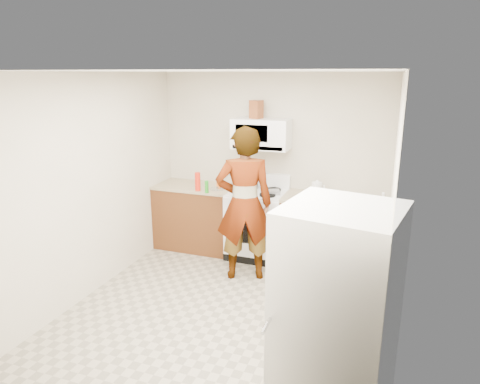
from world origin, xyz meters
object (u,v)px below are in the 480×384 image
at_px(gas_range, 257,223).
at_px(kettle, 317,189).
at_px(person, 244,204).
at_px(saucepan, 251,183).
at_px(fridge, 335,329).
at_px(microwave, 261,134).

distance_m(gas_range, kettle, 0.95).
xyz_separation_m(person, saucepan, (-0.17, 0.78, 0.07)).
relative_size(person, kettle, 11.30).
xyz_separation_m(fridge, saucepan, (-1.55, 2.90, 0.17)).
bearing_deg(kettle, saucepan, 163.94).
bearing_deg(fridge, kettle, 112.83).
relative_size(microwave, kettle, 4.52).
relative_size(microwave, person, 0.40).
xyz_separation_m(kettle, saucepan, (-0.92, 0.01, -0.00)).
bearing_deg(fridge, person, 133.39).
relative_size(fridge, saucepan, 7.27).
bearing_deg(person, gas_range, -109.01).
bearing_deg(microwave, saucepan, -170.98).
height_order(person, saucepan, person).
xyz_separation_m(microwave, kettle, (0.78, -0.03, -0.68)).
bearing_deg(fridge, gas_range, 127.29).
bearing_deg(gas_range, kettle, 7.23).
height_order(gas_range, microwave, microwave).
relative_size(gas_range, saucepan, 4.83).
bearing_deg(saucepan, microwave, 9.02).
height_order(microwave, person, same).
bearing_deg(gas_range, person, -86.73).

